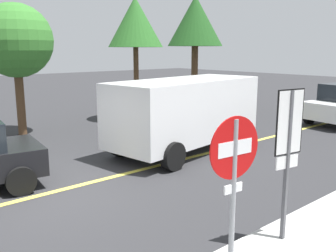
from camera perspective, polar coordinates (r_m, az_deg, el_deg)
ground_plane at (r=8.72m, az=-18.17°, el=-9.81°), size 80.00×80.00×0.00m
lane_marking_centre at (r=10.13m, az=-2.25°, el=-6.18°), size 28.00×0.16×0.01m
stop_sign at (r=4.57m, az=9.90°, el=-7.66°), size 0.76×0.10×2.34m
speed_limit_sign at (r=5.93m, az=17.78°, el=-1.94°), size 0.53×0.11×2.52m
white_van at (r=11.53m, az=2.79°, el=2.43°), size 5.43×2.86×2.20m
tree_left_verge at (r=14.53m, az=-22.07°, el=11.79°), size 2.60×2.60×4.69m
tree_centre_verge at (r=16.59m, az=-4.97°, el=15.30°), size 2.35×2.35×5.27m
tree_right_verge at (r=20.57m, az=4.15°, el=15.45°), size 2.92×2.92×5.85m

